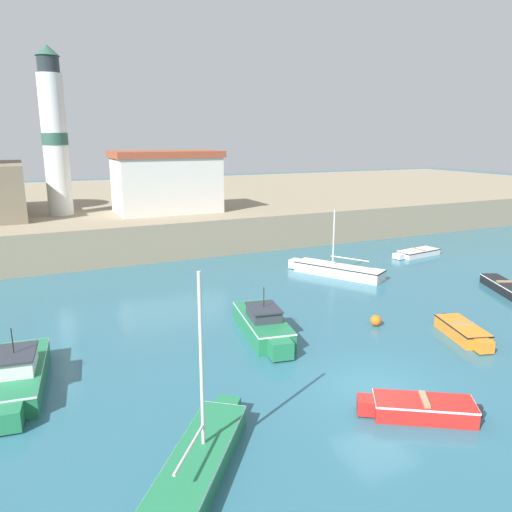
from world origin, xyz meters
TOP-DOWN VIEW (x-y plane):
  - ground_plane at (0.00, 0.00)m, footprint 200.00×200.00m
  - quay_seawall at (0.00, 41.20)m, footprint 120.00×40.00m
  - sailboat_green_0 at (-7.03, -1.41)m, footprint 4.23×5.06m
  - dinghy_black_1 at (13.93, 6.12)m, footprint 2.50×4.22m
  - dinghy_orange_2 at (6.43, 2.16)m, footprint 2.02×3.57m
  - dinghy_red_3 at (0.10, -1.96)m, footprint 3.55×2.73m
  - motorboat_green_4 at (-1.48, 6.17)m, footprint 2.43×5.56m
  - dinghy_white_5 at (15.68, 15.17)m, footprint 4.21×1.83m
  - motorboat_green_6 at (-11.47, 5.44)m, footprint 2.38×5.84m
  - sailboat_white_7 at (7.17, 13.17)m, footprint 4.17×6.16m
  - mooring_buoy at (3.85, 4.99)m, footprint 0.52×0.52m
  - lighthouse at (-8.00, 29.11)m, footprint 1.91×1.91m
  - harbor_shed_near_wharf at (0.00, 27.18)m, footprint 8.42×5.23m

SIDE VIEW (x-z plane):
  - ground_plane at x=0.00m, z-range 0.00..0.00m
  - dinghy_white_5 at x=15.68m, z-range -0.01..0.50m
  - mooring_buoy at x=3.85m, z-range 0.00..0.52m
  - dinghy_black_1 at x=13.93m, z-range -0.01..0.61m
  - dinghy_orange_2 at x=6.43m, z-range -0.01..0.65m
  - dinghy_red_3 at x=0.10m, z-range -0.01..0.65m
  - sailboat_green_0 at x=-7.03m, z-range -2.36..3.08m
  - sailboat_white_7 at x=7.17m, z-range -1.73..2.49m
  - motorboat_green_6 at x=-11.47m, z-range -0.63..1.68m
  - motorboat_green_4 at x=-1.48m, z-range -0.60..1.67m
  - quay_seawall at x=0.00m, z-range 0.00..2.73m
  - harbor_shed_near_wharf at x=0.00m, z-range 2.76..7.63m
  - lighthouse at x=-8.00m, z-range 2.54..15.07m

